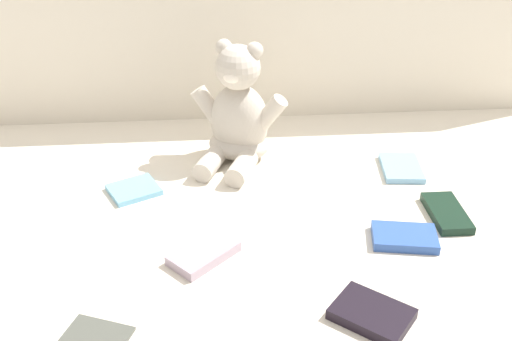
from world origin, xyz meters
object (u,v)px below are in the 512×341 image
(book_case_1, at_px, (447,213))
(book_case_4, at_px, (204,254))
(book_case_2, at_px, (93,339))
(book_case_3, at_px, (134,190))
(book_case_0, at_px, (372,314))
(book_case_6, at_px, (404,237))
(book_case_5, at_px, (401,168))
(teddy_bear, at_px, (238,117))

(book_case_1, height_order, book_case_4, book_case_4)
(book_case_2, xyz_separation_m, book_case_3, (0.02, 0.44, 0.00))
(book_case_0, relative_size, book_case_6, 1.00)
(book_case_4, height_order, book_case_5, book_case_4)
(book_case_6, bearing_deg, book_case_0, 160.51)
(book_case_2, relative_size, book_case_4, 0.81)
(book_case_3, xyz_separation_m, book_case_4, (0.15, -0.24, 0.00))
(teddy_bear, distance_m, book_case_5, 0.40)
(book_case_4, relative_size, book_case_5, 1.02)
(book_case_6, bearing_deg, book_case_1, -45.57)
(book_case_2, bearing_deg, book_case_3, -161.24)
(teddy_bear, xyz_separation_m, book_case_4, (-0.09, -0.39, -0.10))
(book_case_3, distance_m, book_case_5, 0.62)
(teddy_bear, xyz_separation_m, book_case_0, (0.19, -0.57, -0.10))
(teddy_bear, relative_size, book_case_4, 2.24)
(book_case_1, distance_m, book_case_6, 0.13)
(book_case_1, xyz_separation_m, book_case_4, (-0.50, -0.10, 0.00))
(teddy_bear, height_order, book_case_4, teddy_bear)
(book_case_4, height_order, book_case_6, same)
(book_case_3, height_order, book_case_6, book_case_6)
(book_case_3, height_order, book_case_5, book_case_5)
(teddy_bear, bearing_deg, book_case_5, 7.91)
(book_case_2, xyz_separation_m, book_case_6, (0.56, 0.22, 0.00))
(teddy_bear, bearing_deg, book_case_1, -12.90)
(book_case_4, xyz_separation_m, book_case_6, (0.39, 0.02, -0.00))
(book_case_0, relative_size, book_case_4, 0.96)
(book_case_6, bearing_deg, teddy_bear, 49.64)
(book_case_3, relative_size, book_case_6, 0.83)
(teddy_bear, height_order, book_case_0, teddy_bear)
(book_case_3, bearing_deg, book_case_4, -174.26)
(book_case_3, relative_size, book_case_4, 0.80)
(book_case_0, distance_m, book_case_5, 0.51)
(book_case_6, bearing_deg, book_case_4, 103.26)
(book_case_3, distance_m, book_case_4, 0.29)
(book_case_5, bearing_deg, book_case_1, -72.94)
(book_case_1, xyz_separation_m, book_case_3, (-0.65, 0.15, -0.00))
(book_case_2, bearing_deg, book_case_5, 149.04)
(teddy_bear, distance_m, book_case_1, 0.51)
(book_case_0, relative_size, book_case_2, 1.19)
(book_case_4, relative_size, book_case_6, 1.04)
(book_case_5, height_order, book_case_6, book_case_6)
(book_case_0, xyz_separation_m, book_case_5, (0.19, 0.47, -0.00))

